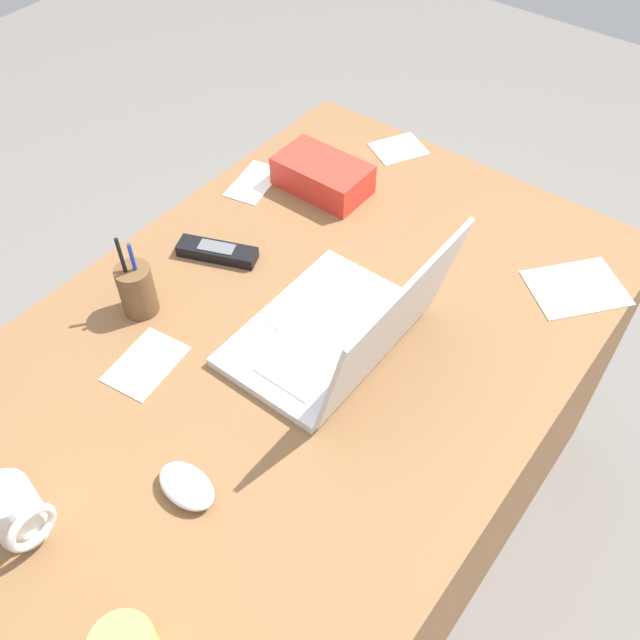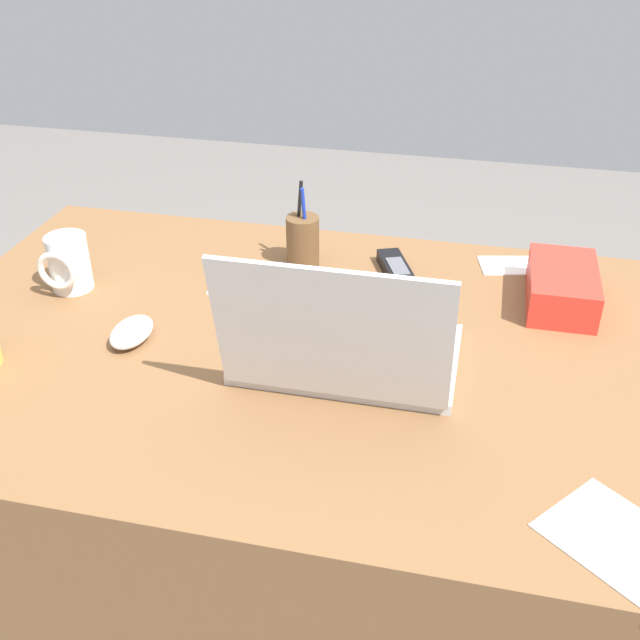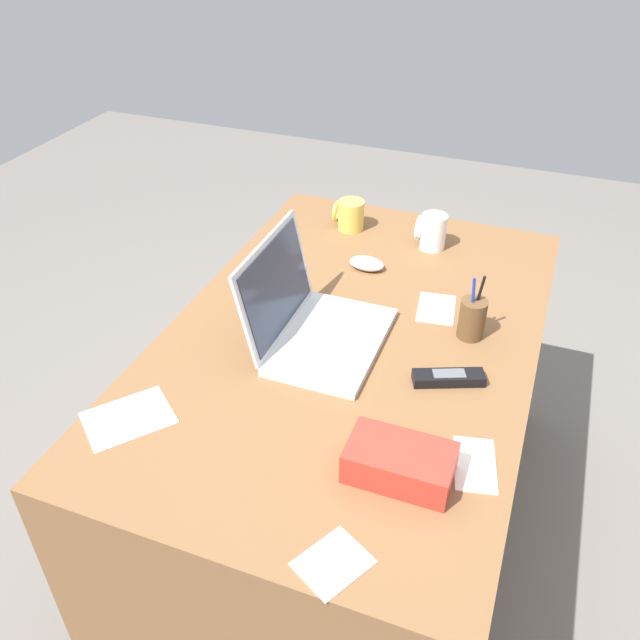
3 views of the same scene
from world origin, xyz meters
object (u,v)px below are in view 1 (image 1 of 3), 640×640
object	(u,v)px
computer_mouse	(187,486)
pen_holder	(137,289)
laptop	(344,330)
snack_bag	(322,175)
cordless_phone	(217,252)
coffee_mug_tall	(15,513)

from	to	relation	value
computer_mouse	pen_holder	distance (m)	0.39
pen_holder	computer_mouse	bearing A→B (deg)	57.29
laptop	snack_bag	xyz separation A→B (m)	(-0.34, -0.31, -0.02)
laptop	cordless_phone	distance (m)	0.34
laptop	pen_holder	size ratio (longest dim) A/B	2.03
coffee_mug_tall	snack_bag	world-z (taller)	coffee_mug_tall
computer_mouse	snack_bag	distance (m)	0.75
cordless_phone	snack_bag	size ratio (longest dim) A/B	0.82
coffee_mug_tall	snack_bag	size ratio (longest dim) A/B	0.53
laptop	computer_mouse	distance (m)	0.36
laptop	coffee_mug_tall	distance (m)	0.57
laptop	cordless_phone	size ratio (longest dim) A/B	2.11
snack_bag	computer_mouse	bearing A→B (deg)	22.18
cordless_phone	pen_holder	size ratio (longest dim) A/B	0.96
computer_mouse	pen_holder	bearing A→B (deg)	-119.95
pen_holder	snack_bag	xyz separation A→B (m)	(-0.49, 0.04, -0.02)
coffee_mug_tall	pen_holder	xyz separation A→B (m)	(-0.40, -0.19, -0.00)
computer_mouse	snack_bag	size ratio (longest dim) A/B	0.50
computer_mouse	pen_holder	size ratio (longest dim) A/B	0.59
coffee_mug_tall	cordless_phone	distance (m)	0.61
laptop	pen_holder	bearing A→B (deg)	-66.71
laptop	snack_bag	distance (m)	0.45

